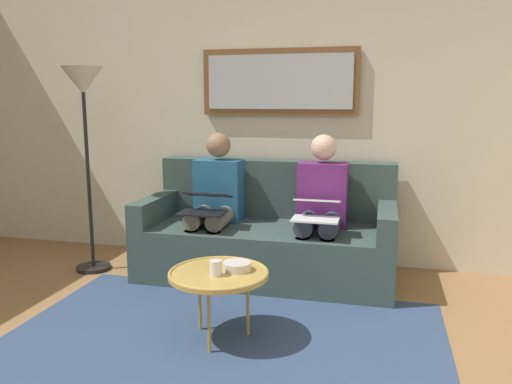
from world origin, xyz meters
name	(u,v)px	position (x,y,z in m)	size (l,w,h in m)	color
wall_rear	(281,112)	(0.00, -2.60, 1.30)	(6.00, 0.12, 2.60)	beige
area_rug	(221,342)	(0.00, -0.85, 0.00)	(2.60, 1.80, 0.01)	#33476B
couch	(268,236)	(0.00, -2.12, 0.31)	(1.99, 0.90, 0.90)	#384C47
framed_mirror	(279,82)	(0.00, -2.51, 1.55)	(1.33, 0.05, 0.55)	brown
coffee_table	(219,275)	(0.02, -0.90, 0.40)	(0.59, 0.59, 0.42)	tan
cup	(216,268)	(0.02, -0.84, 0.46)	(0.07, 0.07, 0.09)	silver
bowl	(237,266)	(-0.07, -0.96, 0.44)	(0.17, 0.17, 0.05)	beige
person_left	(321,205)	(-0.43, -2.05, 0.61)	(0.38, 0.58, 1.14)	#66236B
laptop_white	(317,209)	(-0.43, -1.80, 0.63)	(0.33, 0.34, 0.14)	white
person_right	(215,199)	(0.43, -2.05, 0.61)	(0.38, 0.58, 1.14)	#235B84
laptop_black	(205,203)	(0.43, -1.81, 0.63)	(0.34, 0.36, 0.15)	black
standing_lamp	(84,104)	(1.44, -1.85, 1.37)	(0.32, 0.32, 1.66)	black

